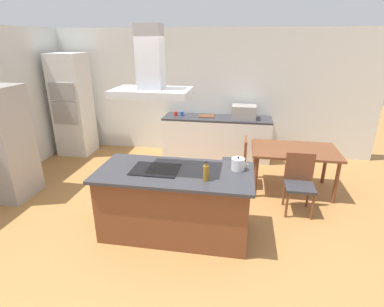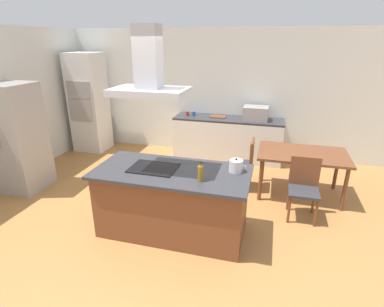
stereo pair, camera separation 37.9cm
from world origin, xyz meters
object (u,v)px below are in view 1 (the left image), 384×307
(olive_oil_bottle, at_px, (206,173))
(dining_table, at_px, (294,154))
(cooktop, at_px, (155,169))
(coffee_mug_red, at_px, (176,114))
(countertop_microwave, at_px, (244,112))
(refrigerator, at_px, (0,144))
(chair_facing_island, at_px, (299,179))
(tea_kettle, at_px, (238,164))
(range_hood, at_px, (151,74))
(chair_at_left_end, at_px, (239,159))
(wall_oven_stack, at_px, (73,105))
(cutting_board, at_px, (207,116))
(coffee_mug_blue, at_px, (182,114))

(olive_oil_bottle, distance_m, dining_table, 2.18)
(cooktop, relative_size, olive_oil_bottle, 2.51)
(cooktop, xyz_separation_m, coffee_mug_red, (-0.38, 2.90, 0.04))
(cooktop, distance_m, countertop_microwave, 3.08)
(refrigerator, xyz_separation_m, chair_facing_island, (4.69, 0.32, -0.40))
(tea_kettle, xyz_separation_m, olive_oil_bottle, (-0.37, -0.38, 0.02))
(chair_facing_island, bearing_deg, countertop_microwave, 113.45)
(range_hood, bearing_deg, cooktop, 0.00)
(range_hood, bearing_deg, tea_kettle, 10.07)
(tea_kettle, height_order, chair_at_left_end, tea_kettle)
(coffee_mug_red, bearing_deg, chair_facing_island, -40.90)
(dining_table, bearing_deg, chair_facing_island, -90.00)
(cooktop, bearing_deg, tea_kettle, 10.07)
(dining_table, distance_m, range_hood, 2.87)
(cooktop, xyz_separation_m, wall_oven_stack, (-2.65, 2.65, 0.20))
(tea_kettle, relative_size, range_hood, 0.25)
(countertop_microwave, relative_size, cutting_board, 1.47)
(wall_oven_stack, bearing_deg, dining_table, -13.50)
(olive_oil_bottle, xyz_separation_m, cutting_board, (-0.38, 3.13, -0.09))
(cutting_board, height_order, dining_table, cutting_board)
(cooktop, distance_m, chair_at_left_end, 1.90)
(dining_table, bearing_deg, range_hood, -141.82)
(olive_oil_bottle, height_order, coffee_mug_blue, olive_oil_bottle)
(coffee_mug_red, bearing_deg, coffee_mug_blue, 7.96)
(cooktop, relative_size, chair_at_left_end, 0.67)
(refrigerator, xyz_separation_m, chair_at_left_end, (3.77, 0.99, -0.40))
(cutting_board, relative_size, refrigerator, 0.19)
(refrigerator, bearing_deg, chair_facing_island, 3.96)
(cutting_board, bearing_deg, olive_oil_bottle, -83.12)
(countertop_microwave, bearing_deg, cooktop, -110.70)
(wall_oven_stack, bearing_deg, chair_at_left_end, -16.68)
(chair_facing_island, bearing_deg, wall_oven_stack, 158.97)
(coffee_mug_blue, height_order, cutting_board, coffee_mug_blue)
(wall_oven_stack, bearing_deg, coffee_mug_blue, 6.46)
(dining_table, height_order, chair_at_left_end, chair_at_left_end)
(cutting_board, xyz_separation_m, dining_table, (1.66, -1.39, -0.24))
(tea_kettle, relative_size, countertop_microwave, 0.45)
(chair_facing_island, bearing_deg, coffee_mug_red, 139.10)
(coffee_mug_red, relative_size, chair_at_left_end, 0.10)
(dining_table, bearing_deg, cooktop, -141.82)
(wall_oven_stack, bearing_deg, refrigerator, -92.19)
(tea_kettle, height_order, coffee_mug_red, tea_kettle)
(cooktop, xyz_separation_m, range_hood, (0.00, 0.00, 1.20))
(coffee_mug_blue, bearing_deg, range_hood, -85.21)
(coffee_mug_blue, xyz_separation_m, range_hood, (0.24, -2.92, 1.16))
(tea_kettle, bearing_deg, wall_oven_stack, 146.31)
(cutting_board, xyz_separation_m, range_hood, (-0.30, -2.93, 1.19))
(cooktop, xyz_separation_m, coffee_mug_blue, (-0.24, 2.92, 0.04))
(countertop_microwave, distance_m, chair_facing_island, 2.25)
(coffee_mug_red, relative_size, chair_facing_island, 0.10)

